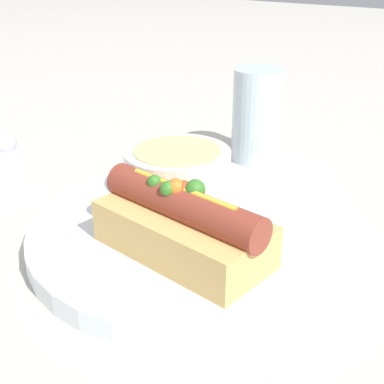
# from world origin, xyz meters

# --- Properties ---
(ground_plane) EXTENTS (4.00, 4.00, 0.00)m
(ground_plane) POSITION_xyz_m (0.00, 0.00, 0.00)
(ground_plane) COLOR #BCB7AD
(dinner_plate) EXTENTS (0.30, 0.30, 0.02)m
(dinner_plate) POSITION_xyz_m (0.00, 0.00, 0.01)
(dinner_plate) COLOR white
(dinner_plate) RESTS_ON ground_plane
(hot_dog) EXTENTS (0.16, 0.09, 0.07)m
(hot_dog) POSITION_xyz_m (0.02, -0.05, 0.05)
(hot_dog) COLOR #DBAD60
(hot_dog) RESTS_ON dinner_plate
(soup_bowl) EXTENTS (0.11, 0.11, 0.05)m
(soup_bowl) POSITION_xyz_m (-0.05, 0.05, 0.05)
(soup_bowl) COLOR silver
(soup_bowl) RESTS_ON dinner_plate
(spoon) EXTENTS (0.12, 0.14, 0.01)m
(spoon) POSITION_xyz_m (-0.11, 0.05, 0.02)
(spoon) COLOR #B7B7BC
(spoon) RESTS_ON dinner_plate
(drinking_glass) EXTENTS (0.06, 0.06, 0.12)m
(drinking_glass) POSITION_xyz_m (-0.05, 0.22, 0.06)
(drinking_glass) COLOR silver
(drinking_glass) RESTS_ON ground_plane
(salt_shaker) EXTENTS (0.03, 0.03, 0.07)m
(salt_shaker) POSITION_xyz_m (-0.24, -0.01, 0.03)
(salt_shaker) COLOR silver
(salt_shaker) RESTS_ON ground_plane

